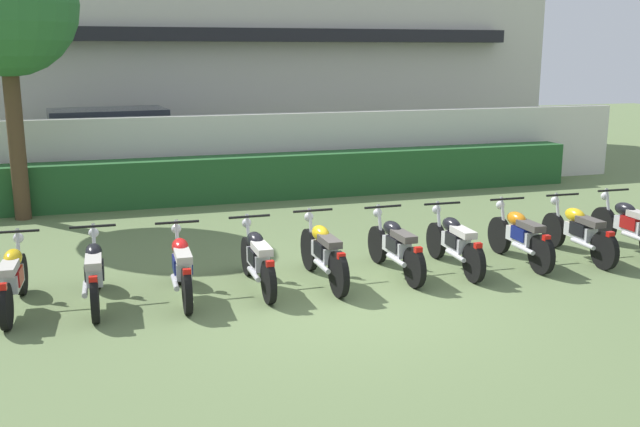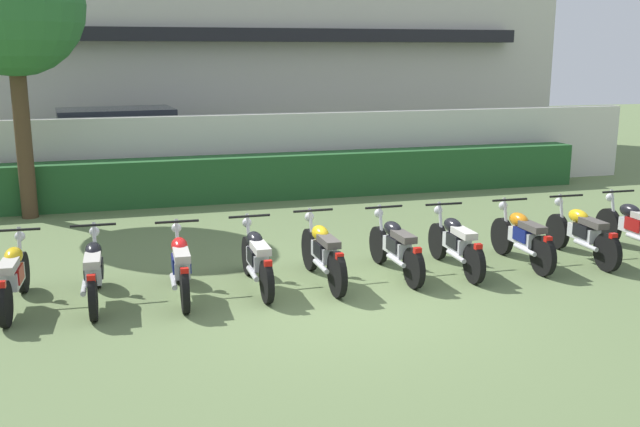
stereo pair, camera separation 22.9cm
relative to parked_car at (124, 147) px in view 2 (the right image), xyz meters
The scene contains 16 objects.
ground 10.04m from the parked_car, 75.06° to the right, with size 60.00×60.00×0.00m, color #607547.
building 6.13m from the parked_car, 62.43° to the left, with size 21.15×6.50×6.99m.
compound_wall 3.23m from the parked_car, 36.96° to the right, with size 20.09×0.30×1.84m, color silver.
hedge_row 3.72m from the parked_car, 45.68° to the right, with size 16.07×0.70×0.99m, color #235628.
parked_car is the anchor object (origin of this frame).
tree_near_inspector 4.87m from the parked_car, 121.07° to the right, with size 2.69×2.69×5.46m.
motorcycle_in_row_1 8.87m from the parked_car, 100.25° to the right, with size 0.60×1.89×0.94m.
motorcycle_in_row_2 8.81m from the parked_car, 93.80° to the right, with size 0.60×1.93×0.95m.
motorcycle_in_row_3 8.88m from the parked_car, 86.58° to the right, with size 0.60×1.86×0.95m.
motorcycle_in_row_4 8.92m from the parked_car, 79.78° to the right, with size 0.60×1.87×0.94m.
motorcycle_in_row_5 9.16m from the parked_car, 73.93° to the right, with size 0.60×1.94×0.97m.
motorcycle_in_row_6 9.48m from the parked_car, 67.21° to the right, with size 0.60×1.88×0.95m.
motorcycle_in_row_7 9.92m from the parked_car, 62.24° to the right, with size 0.60×1.88×0.95m.
motorcycle_in_row_8 10.49m from the parked_car, 56.74° to the right, with size 0.60×1.81×0.96m.
motorcycle_in_row_9 11.12m from the parked_car, 52.20° to the right, with size 0.60×1.93×0.95m.
motorcycle_in_row_10 11.72m from the parked_car, 48.02° to the right, with size 0.60×1.88×0.97m.
Camera 2 is at (-2.81, -8.63, 3.24)m, focal length 40.56 mm.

